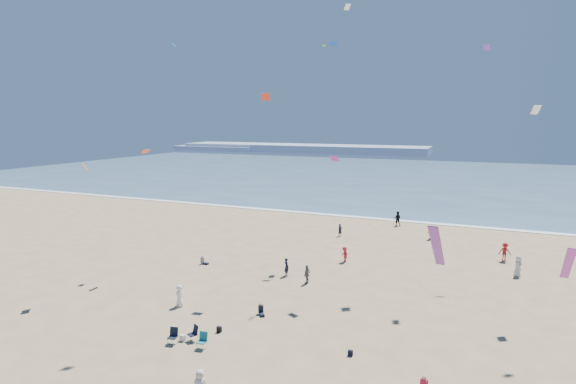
% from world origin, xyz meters
% --- Properties ---
extents(ocean, '(220.00, 100.00, 0.06)m').
position_xyz_m(ocean, '(0.00, 95.00, 0.03)').
color(ocean, '#476B84').
rests_on(ocean, ground).
extents(surf_line, '(220.00, 1.20, 0.08)m').
position_xyz_m(surf_line, '(0.00, 45.00, 0.04)').
color(surf_line, white).
rests_on(surf_line, ground).
extents(headland_far, '(110.00, 20.00, 3.20)m').
position_xyz_m(headland_far, '(-60.00, 170.00, 1.60)').
color(headland_far, '#7A8EA8').
rests_on(headland_far, ground).
extents(headland_near, '(40.00, 14.00, 2.00)m').
position_xyz_m(headland_near, '(-100.00, 165.00, 1.00)').
color(headland_near, '#7A8EA8').
rests_on(headland_near, ground).
extents(standing_flyers, '(26.53, 46.57, 1.92)m').
position_xyz_m(standing_flyers, '(6.70, 18.10, 0.86)').
color(standing_flyers, black).
rests_on(standing_flyers, ground).
extents(seated_group, '(22.81, 26.28, 0.84)m').
position_xyz_m(seated_group, '(2.25, 4.72, 0.42)').
color(seated_group, silver).
rests_on(seated_group, ground).
extents(chair_cluster, '(2.69, 1.56, 1.00)m').
position_xyz_m(chair_cluster, '(-3.27, 4.77, 0.50)').
color(chair_cluster, black).
rests_on(chair_cluster, ground).
extents(white_tote, '(0.35, 0.20, 0.40)m').
position_xyz_m(white_tote, '(-3.92, 5.02, 0.20)').
color(white_tote, white).
rests_on(white_tote, ground).
extents(black_backpack, '(0.30, 0.22, 0.38)m').
position_xyz_m(black_backpack, '(-2.43, 6.93, 0.19)').
color(black_backpack, black).
rests_on(black_backpack, ground).
extents(navy_bag, '(0.28, 0.18, 0.34)m').
position_xyz_m(navy_bag, '(6.25, 7.35, 0.17)').
color(navy_bag, black).
rests_on(navy_bag, ground).
extents(kites_aloft, '(41.52, 42.21, 29.01)m').
position_xyz_m(kites_aloft, '(9.46, 12.37, 13.88)').
color(kites_aloft, red).
rests_on(kites_aloft, ground).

